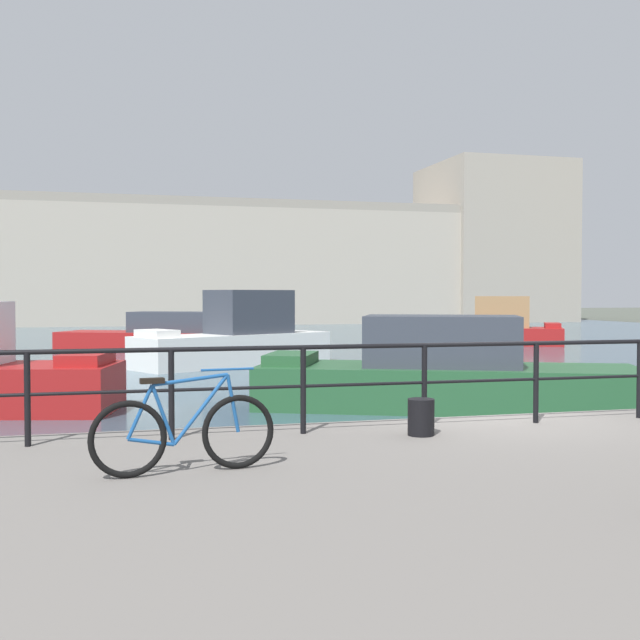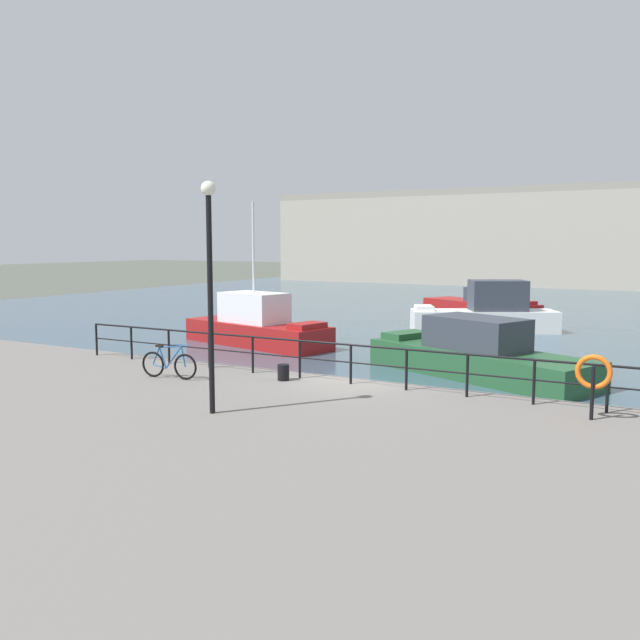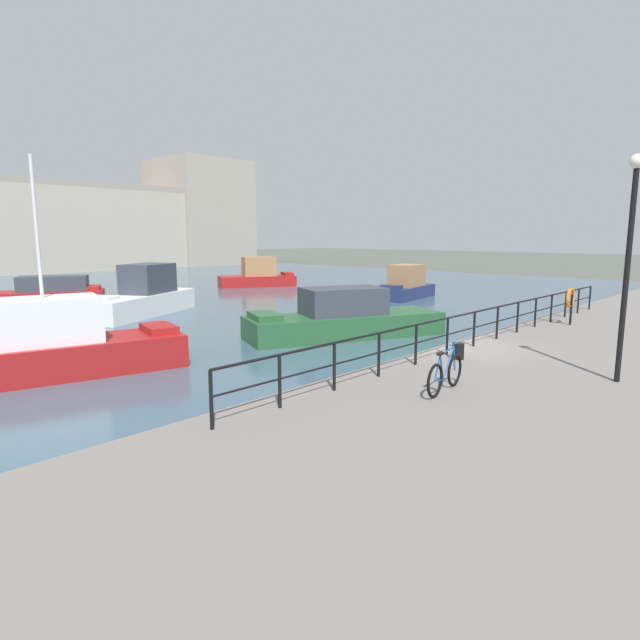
{
  "view_description": "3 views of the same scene",
  "coord_description": "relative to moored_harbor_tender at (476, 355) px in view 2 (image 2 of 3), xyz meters",
  "views": [
    {
      "loc": [
        -5.13,
        -9.95,
        2.49
      ],
      "look_at": [
        -1.24,
        4.79,
        2.0
      ],
      "focal_mm": 43.99,
      "sensor_mm": 36.0,
      "label": 1
    },
    {
      "loc": [
        7.94,
        -16.43,
        4.53
      ],
      "look_at": [
        -3.48,
        4.3,
        1.8
      ],
      "focal_mm": 37.43,
      "sensor_mm": 36.0,
      "label": 2
    },
    {
      "loc": [
        -14.13,
        -8.0,
        4.1
      ],
      "look_at": [
        -2.52,
        3.05,
        1.51
      ],
      "focal_mm": 29.16,
      "sensor_mm": 36.0,
      "label": 3
    }
  ],
  "objects": [
    {
      "name": "parked_bicycle",
      "position": [
        -6.28,
        -8.34,
        0.44
      ],
      "size": [
        1.76,
        0.28,
        0.98
      ],
      "rotation": [
        0.0,
        0.0,
        0.13
      ],
      "color": "black",
      "rests_on": "quay_promenade"
    },
    {
      "name": "quay_railing",
      "position": [
        -0.75,
        -6.56,
        0.79
      ],
      "size": [
        20.56,
        0.07,
        1.08
      ],
      "color": "black",
      "rests_on": "quay_promenade"
    },
    {
      "name": "quay_promenade",
      "position": [
        -1.79,
        -12.31,
        -0.35
      ],
      "size": [
        56.0,
        13.0,
        0.8
      ],
      "primitive_type": "cube",
      "color": "slate",
      "rests_on": "ground_plane"
    },
    {
      "name": "moored_cabin_cruiser",
      "position": [
        -10.52,
        2.18,
        0.12
      ],
      "size": [
        7.73,
        3.91,
        6.34
      ],
      "rotation": [
        0.0,
        0.0,
        -0.24
      ],
      "color": "maroon",
      "rests_on": "water_basin"
    },
    {
      "name": "water_basin",
      "position": [
        -1.79,
        24.39,
        -0.74
      ],
      "size": [
        80.0,
        60.0,
        0.01
      ],
      "primitive_type": "cube",
      "color": "#385160",
      "rests_on": "ground_plane"
    },
    {
      "name": "life_ring_stand",
      "position": [
        4.54,
        -7.31,
        1.03
      ],
      "size": [
        0.75,
        0.16,
        1.4
      ],
      "color": "black",
      "rests_on": "quay_promenade"
    },
    {
      "name": "ground_plane",
      "position": [
        -1.79,
        -5.81,
        -0.75
      ],
      "size": [
        240.0,
        240.0,
        0.0
      ],
      "primitive_type": "plane",
      "color": "#4C5147"
    },
    {
      "name": "quay_lamp_post",
      "position": [
        -2.86,
        -10.8,
        3.24
      ],
      "size": [
        0.32,
        0.32,
        5.04
      ],
      "color": "black",
      "rests_on": "quay_promenade"
    },
    {
      "name": "moored_small_launch",
      "position": [
        -2.7,
        11.59,
        0.23
      ],
      "size": [
        7.43,
        5.23,
        2.64
      ],
      "rotation": [
        0.0,
        0.0,
        3.62
      ],
      "color": "white",
      "rests_on": "water_basin"
    },
    {
      "name": "mooring_bollard",
      "position": [
        -3.36,
        -7.04,
        0.27
      ],
      "size": [
        0.32,
        0.32,
        0.44
      ],
      "primitive_type": "cylinder",
      "color": "black",
      "rests_on": "quay_promenade"
    },
    {
      "name": "moored_green_narrowboat",
      "position": [
        -5.08,
        19.98,
        -0.09
      ],
      "size": [
        8.28,
        5.96,
        1.72
      ],
      "rotation": [
        0.0,
        0.0,
        -0.49
      ],
      "color": "maroon",
      "rests_on": "water_basin"
    },
    {
      "name": "moored_harbor_tender",
      "position": [
        0.0,
        0.0,
        0.0
      ],
      "size": [
        8.49,
        5.56,
        2.02
      ],
      "rotation": [
        0.0,
        0.0,
        2.73
      ],
      "color": "#23512D",
      "rests_on": "water_basin"
    }
  ]
}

